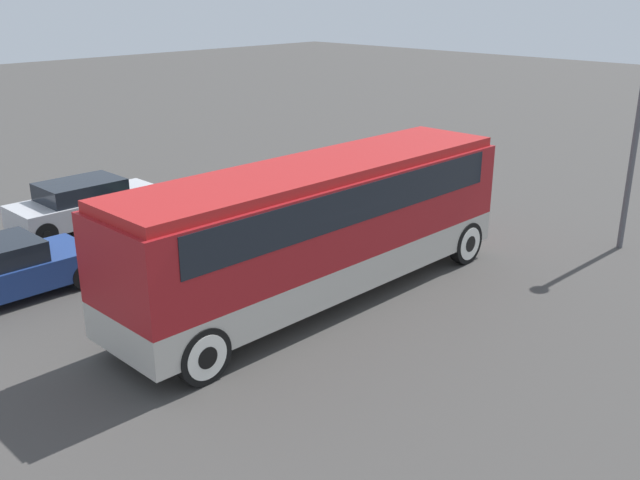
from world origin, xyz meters
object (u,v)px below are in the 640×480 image
(parked_car_mid, at_px, (86,203))
(lamp_post, at_px, (640,109))
(tour_bus, at_px, (323,218))
(parked_car_near, at_px, (230,199))

(parked_car_mid, relative_size, lamp_post, 0.76)
(tour_bus, xyz_separation_m, parked_car_mid, (-1.23, 8.93, -1.25))
(tour_bus, relative_size, lamp_post, 1.77)
(parked_car_mid, bearing_deg, lamp_post, -52.46)
(parked_car_mid, distance_m, lamp_post, 16.10)
(tour_bus, height_order, lamp_post, lamp_post)
(parked_car_near, bearing_deg, parked_car_mid, 143.34)
(tour_bus, bearing_deg, parked_car_mid, 97.82)
(parked_car_near, xyz_separation_m, parked_car_mid, (-3.51, 2.61, 0.07))
(parked_car_near, distance_m, lamp_post, 12.08)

